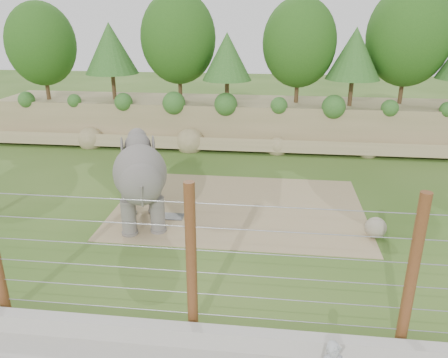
# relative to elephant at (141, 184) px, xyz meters

# --- Properties ---
(ground) EXTENTS (90.00, 90.00, 0.00)m
(ground) POSITION_rel_elephant_xyz_m (2.98, -1.18, -1.58)
(ground) COLOR #2D5517
(ground) RESTS_ON ground
(back_embankment) EXTENTS (30.00, 5.52, 8.77)m
(back_embankment) POSITION_rel_elephant_xyz_m (3.57, 11.50, 2.39)
(back_embankment) COLOR #8A7F53
(back_embankment) RESTS_ON ground
(dirt_patch) EXTENTS (10.00, 7.00, 0.02)m
(dirt_patch) POSITION_rel_elephant_xyz_m (3.48, 1.82, -1.57)
(dirt_patch) COLOR tan
(dirt_patch) RESTS_ON ground
(drain_grate) EXTENTS (1.00, 0.60, 0.03)m
(drain_grate) POSITION_rel_elephant_xyz_m (0.92, 0.59, -1.54)
(drain_grate) COLOR #262628
(drain_grate) RESTS_ON dirt_patch
(elephant) EXTENTS (2.83, 4.22, 3.15)m
(elephant) POSITION_rel_elephant_xyz_m (0.00, 0.00, 0.00)
(elephant) COLOR #5C5752
(elephant) RESTS_ON ground
(stone_ball) EXTENTS (0.75, 0.75, 0.75)m
(stone_ball) POSITION_rel_elephant_xyz_m (8.48, -0.17, -1.18)
(stone_ball) COLOR gray
(stone_ball) RESTS_ON dirt_patch
(retaining_wall) EXTENTS (26.00, 0.35, 0.50)m
(retaining_wall) POSITION_rel_elephant_xyz_m (2.98, -6.18, -1.33)
(retaining_wall) COLOR #BAB7AC
(retaining_wall) RESTS_ON ground
(barrier_fence) EXTENTS (20.26, 0.26, 4.00)m
(barrier_fence) POSITION_rel_elephant_xyz_m (2.98, -5.68, 0.42)
(barrier_fence) COLOR #532B13
(barrier_fence) RESTS_ON ground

